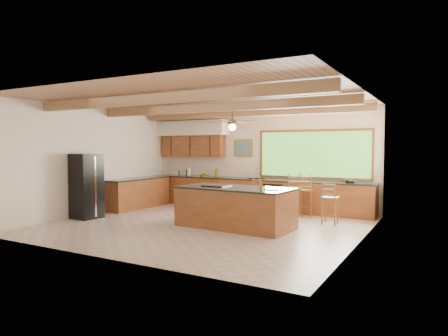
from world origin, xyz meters
The scene contains 9 objects.
ground centered at (0.00, 0.00, 0.00)m, with size 7.20×7.20×0.00m, color beige.
room_shell centered at (-0.17, 0.65, 2.21)m, with size 7.27×6.54×3.02m.
counter_run centered at (-0.82, 2.52, 0.46)m, with size 7.12×3.10×1.22m.
island centered at (0.77, 0.14, 0.47)m, with size 2.78×1.44×0.96m.
refrigerator centered at (-3.22, -0.69, 0.85)m, with size 0.73×0.71×1.70m.
bar_stool_a centered at (1.43, 2.33, 0.69)m, with size 0.53×0.53×1.16m.
bar_stool_b centered at (0.38, 2.40, 0.59)m, with size 0.44×0.44×1.00m.
bar_stool_c centered at (1.71, 2.39, 0.70)m, with size 0.52×0.52×1.17m.
bar_stool_d centered at (2.61, 1.54, 0.63)m, with size 0.39×0.39×1.07m.
Camera 1 is at (5.05, -8.06, 1.87)m, focal length 32.00 mm.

